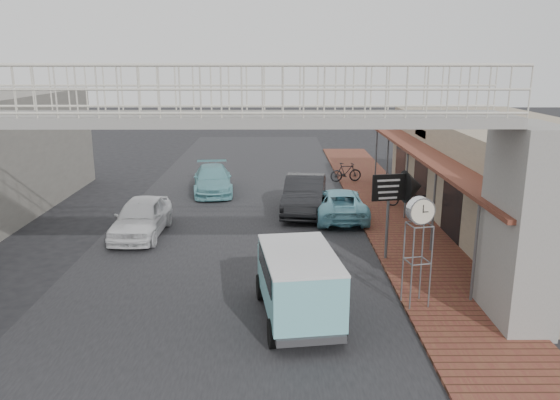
{
  "coord_description": "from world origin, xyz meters",
  "views": [
    {
      "loc": [
        1.62,
        -16.69,
        6.45
      ],
      "look_at": [
        1.72,
        1.35,
        1.8
      ],
      "focal_mm": 35.0,
      "sensor_mm": 36.0,
      "label": 1
    }
  ],
  "objects_px": {
    "motorcycle_far": "(346,172)",
    "street_clock": "(420,216)",
    "angkot_curb": "(339,203)",
    "white_hatchback": "(141,217)",
    "dark_sedan": "(305,195)",
    "angkot_far": "(213,180)",
    "angkot_van": "(298,276)",
    "motorcycle_near": "(405,197)",
    "arrow_sign": "(410,188)"
  },
  "relations": [
    {
      "from": "white_hatchback",
      "to": "arrow_sign",
      "type": "relative_size",
      "value": 1.44
    },
    {
      "from": "white_hatchback",
      "to": "motorcycle_near",
      "type": "height_order",
      "value": "white_hatchback"
    },
    {
      "from": "angkot_van",
      "to": "arrow_sign",
      "type": "relative_size",
      "value": 1.39
    },
    {
      "from": "white_hatchback",
      "to": "dark_sedan",
      "type": "xyz_separation_m",
      "value": [
        6.3,
        3.22,
        0.07
      ]
    },
    {
      "from": "motorcycle_near",
      "to": "arrow_sign",
      "type": "bearing_deg",
      "value": -178.75
    },
    {
      "from": "motorcycle_far",
      "to": "street_clock",
      "type": "distance_m",
      "value": 15.25
    },
    {
      "from": "motorcycle_far",
      "to": "dark_sedan",
      "type": "bearing_deg",
      "value": 145.01
    },
    {
      "from": "dark_sedan",
      "to": "motorcycle_near",
      "type": "distance_m",
      "value": 4.55
    },
    {
      "from": "angkot_van",
      "to": "motorcycle_far",
      "type": "height_order",
      "value": "angkot_van"
    },
    {
      "from": "angkot_far",
      "to": "street_clock",
      "type": "bearing_deg",
      "value": -69.71
    },
    {
      "from": "angkot_curb",
      "to": "motorcycle_far",
      "type": "bearing_deg",
      "value": -100.44
    },
    {
      "from": "angkot_curb",
      "to": "arrow_sign",
      "type": "bearing_deg",
      "value": 108.02
    },
    {
      "from": "angkot_far",
      "to": "street_clock",
      "type": "height_order",
      "value": "street_clock"
    },
    {
      "from": "dark_sedan",
      "to": "arrow_sign",
      "type": "distance_m",
      "value": 6.84
    },
    {
      "from": "motorcycle_near",
      "to": "street_clock",
      "type": "bearing_deg",
      "value": -177.75
    },
    {
      "from": "arrow_sign",
      "to": "angkot_curb",
      "type": "bearing_deg",
      "value": 97.92
    },
    {
      "from": "white_hatchback",
      "to": "angkot_far",
      "type": "xyz_separation_m",
      "value": [
        1.9,
        6.88,
        -0.06
      ]
    },
    {
      "from": "angkot_curb",
      "to": "motorcycle_far",
      "type": "relative_size",
      "value": 2.6
    },
    {
      "from": "white_hatchback",
      "to": "arrow_sign",
      "type": "bearing_deg",
      "value": -14.5
    },
    {
      "from": "motorcycle_near",
      "to": "motorcycle_far",
      "type": "distance_m",
      "value": 5.51
    },
    {
      "from": "angkot_van",
      "to": "arrow_sign",
      "type": "xyz_separation_m",
      "value": [
        3.78,
        4.34,
        1.26
      ]
    },
    {
      "from": "angkot_curb",
      "to": "white_hatchback",
      "type": "bearing_deg",
      "value": 16.14
    },
    {
      "from": "dark_sedan",
      "to": "angkot_curb",
      "type": "height_order",
      "value": "dark_sedan"
    },
    {
      "from": "white_hatchback",
      "to": "motorcycle_far",
      "type": "distance_m",
      "value": 12.5
    },
    {
      "from": "street_clock",
      "to": "arrow_sign",
      "type": "relative_size",
      "value": 1.01
    },
    {
      "from": "motorcycle_far",
      "to": "street_clock",
      "type": "bearing_deg",
      "value": 168.75
    },
    {
      "from": "dark_sedan",
      "to": "angkot_curb",
      "type": "distance_m",
      "value": 1.65
    },
    {
      "from": "angkot_curb",
      "to": "arrow_sign",
      "type": "relative_size",
      "value": 1.52
    },
    {
      "from": "angkot_curb",
      "to": "angkot_van",
      "type": "height_order",
      "value": "angkot_van"
    },
    {
      "from": "angkot_curb",
      "to": "angkot_far",
      "type": "bearing_deg",
      "value": -38.87
    },
    {
      "from": "arrow_sign",
      "to": "dark_sedan",
      "type": "bearing_deg",
      "value": 106.91
    },
    {
      "from": "white_hatchback",
      "to": "dark_sedan",
      "type": "bearing_deg",
      "value": 28.28
    },
    {
      "from": "angkot_van",
      "to": "arrow_sign",
      "type": "distance_m",
      "value": 5.89
    },
    {
      "from": "angkot_curb",
      "to": "motorcycle_far",
      "type": "xyz_separation_m",
      "value": [
        1.1,
        6.53,
        -0.0
      ]
    },
    {
      "from": "motorcycle_near",
      "to": "angkot_van",
      "type": "bearing_deg",
      "value": 167.89
    },
    {
      "from": "angkot_van",
      "to": "motorcycle_far",
      "type": "bearing_deg",
      "value": 71.03
    },
    {
      "from": "angkot_far",
      "to": "angkot_van",
      "type": "xyz_separation_m",
      "value": [
        3.73,
        -13.86,
        0.55
      ]
    },
    {
      "from": "angkot_far",
      "to": "motorcycle_far",
      "type": "height_order",
      "value": "angkot_far"
    },
    {
      "from": "motorcycle_near",
      "to": "arrow_sign",
      "type": "xyz_separation_m",
      "value": [
        -1.41,
        -6.4,
        1.93
      ]
    },
    {
      "from": "angkot_far",
      "to": "street_clock",
      "type": "xyz_separation_m",
      "value": [
        6.89,
        -13.13,
        1.9
      ]
    },
    {
      "from": "angkot_curb",
      "to": "angkot_far",
      "type": "distance_m",
      "value": 7.35
    },
    {
      "from": "angkot_curb",
      "to": "street_clock",
      "type": "xyz_separation_m",
      "value": [
        1.1,
        -8.6,
        1.94
      ]
    },
    {
      "from": "white_hatchback",
      "to": "angkot_van",
      "type": "height_order",
      "value": "angkot_van"
    },
    {
      "from": "white_hatchback",
      "to": "street_clock",
      "type": "relative_size",
      "value": 1.43
    },
    {
      "from": "white_hatchback",
      "to": "dark_sedan",
      "type": "height_order",
      "value": "dark_sedan"
    },
    {
      "from": "angkot_van",
      "to": "street_clock",
      "type": "distance_m",
      "value": 3.52
    },
    {
      "from": "angkot_van",
      "to": "street_clock",
      "type": "xyz_separation_m",
      "value": [
        3.17,
        0.73,
        1.35
      ]
    },
    {
      "from": "angkot_van",
      "to": "street_clock",
      "type": "height_order",
      "value": "street_clock"
    },
    {
      "from": "motorcycle_far",
      "to": "arrow_sign",
      "type": "bearing_deg",
      "value": 171.79
    },
    {
      "from": "white_hatchback",
      "to": "motorcycle_far",
      "type": "bearing_deg",
      "value": 46.51
    }
  ]
}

